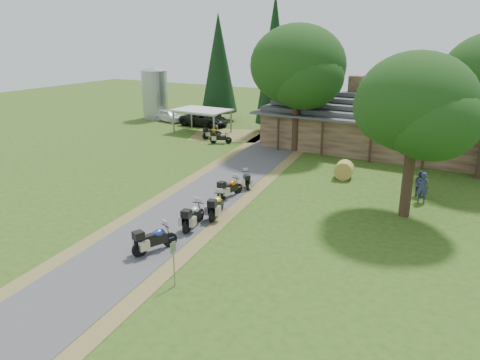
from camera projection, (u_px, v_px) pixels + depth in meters
The scene contains 22 objects.
ground at pixel (151, 236), 23.87m from camera, with size 120.00×120.00×0.00m, color #2C4C15.
driveway at pixel (188, 209), 27.42m from camera, with size 46.00×46.00×0.00m, color #3E3E41.
lodge at pixel (385, 123), 40.19m from camera, with size 21.40×9.40×4.90m, color brown, non-canonical shape.
silo at pixel (155, 93), 54.99m from camera, with size 2.99×2.99×6.06m, color gray.
carport at pixel (202, 121), 47.69m from camera, with size 5.51×3.67×2.39m, color silver, non-canonical shape.
car_white_sedan at pixel (169, 114), 53.62m from camera, with size 5.17×2.18×1.72m, color silver.
car_dark_suv at pixel (204, 116), 51.05m from camera, with size 5.91×2.52×2.26m, color black.
motorcycle_row_a at pixel (155, 238), 21.95m from camera, with size 2.09×0.68×1.43m, color navy, non-canonical shape.
motorcycle_row_b at pixel (193, 215), 24.70m from camera, with size 2.12×0.69×1.45m, color #B3B6BB, non-canonical shape.
motorcycle_row_c at pixel (216, 204), 26.18m from camera, with size 2.10×0.68×1.43m, color yellow, non-canonical shape.
motorcycle_row_d at pixel (230, 187), 29.22m from camera, with size 2.00×0.65×1.37m, color #D85B04, non-canonical shape.
motorcycle_row_e at pixel (246, 179), 31.17m from camera, with size 1.68×0.55×1.15m, color black, non-canonical shape.
motorcycle_carport_a at pixel (212, 132), 45.23m from camera, with size 1.84×0.60×1.26m, color #C8C502, non-canonical shape.
motorcycle_carport_b at pixel (221, 137), 43.22m from camera, with size 1.79×0.58×1.22m, color slate, non-canonical shape.
person_a at pixel (423, 185), 28.23m from camera, with size 0.64×0.46×2.24m, color navy.
person_b at pixel (420, 181), 29.36m from camera, with size 0.55×0.39×1.93m, color navy.
hay_bale at pixel (344, 170), 32.93m from camera, with size 1.27×1.27×1.16m, color #A98C3E.
sign_post at pixel (174, 264), 18.88m from camera, with size 0.36×0.06×1.99m, color gray, non-canonical shape.
oak_lodge_left at pixel (297, 82), 39.03m from camera, with size 7.91×7.91×11.76m, color #16340F, non-canonical shape.
oak_driveway at pixel (414, 126), 24.94m from camera, with size 6.31×6.31×10.33m, color #16340F, non-canonical shape.
cedar_near at pixel (274, 64), 46.50m from camera, with size 3.65×3.65×13.60m, color black.
cedar_far at pixel (219, 68), 52.63m from camera, with size 4.11×4.11×11.97m, color black.
Camera 1 is at (14.75, -16.77, 10.00)m, focal length 35.00 mm.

